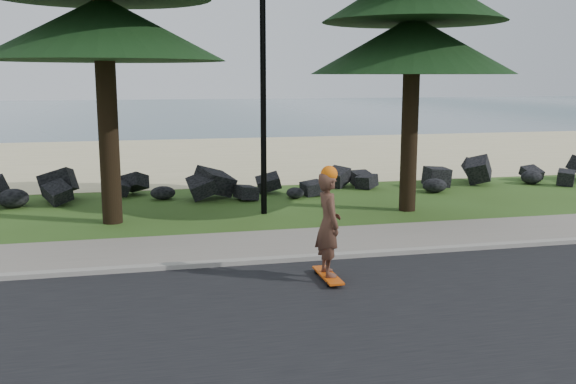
% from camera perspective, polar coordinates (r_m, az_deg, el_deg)
% --- Properties ---
extents(ground, '(160.00, 160.00, 0.00)m').
position_cam_1_polar(ground, '(12.35, 0.59, -4.99)').
color(ground, '#2E4816').
rests_on(ground, ground).
extents(road, '(160.00, 7.00, 0.02)m').
position_cam_1_polar(road, '(8.27, 7.96, -12.91)').
color(road, black).
rests_on(road, ground).
extents(kerb, '(160.00, 0.20, 0.10)m').
position_cam_1_polar(kerb, '(11.50, 1.63, -5.90)').
color(kerb, gray).
rests_on(kerb, ground).
extents(sidewalk, '(160.00, 2.00, 0.08)m').
position_cam_1_polar(sidewalk, '(12.53, 0.38, -4.58)').
color(sidewalk, slate).
rests_on(sidewalk, ground).
extents(beach_sand, '(160.00, 15.00, 0.01)m').
position_cam_1_polar(beach_sand, '(26.44, -6.66, 3.16)').
color(beach_sand, '#C4B883').
rests_on(beach_sand, ground).
extents(ocean, '(160.00, 58.00, 0.01)m').
position_cam_1_polar(ocean, '(62.74, -10.26, 7.16)').
color(ocean, '#335661').
rests_on(ocean, ground).
extents(seawall_boulders, '(60.00, 2.40, 1.10)m').
position_cam_1_polar(seawall_boulders, '(17.72, -3.57, -0.32)').
color(seawall_boulders, black).
rests_on(seawall_boulders, ground).
extents(lamp_post, '(0.25, 0.14, 8.14)m').
position_cam_1_polar(lamp_post, '(15.08, -2.25, 13.63)').
color(lamp_post, black).
rests_on(lamp_post, ground).
extents(skateboarder, '(0.41, 1.00, 1.86)m').
position_cam_1_polar(skateboarder, '(10.19, 3.62, -2.89)').
color(skateboarder, '#CE4B0C').
rests_on(skateboarder, ground).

